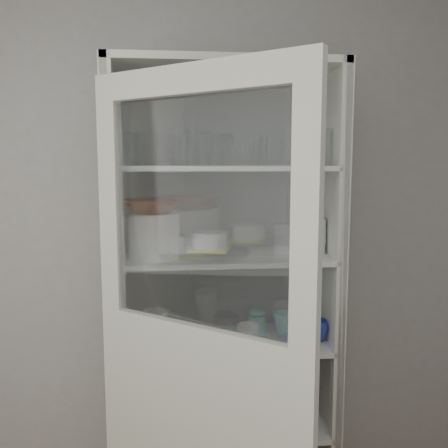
% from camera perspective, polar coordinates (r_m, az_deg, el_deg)
% --- Properties ---
extents(wall_back, '(3.60, 0.02, 2.60)m').
position_cam_1_polar(wall_back, '(2.37, -5.33, -1.76)').
color(wall_back, '#999691').
rests_on(wall_back, ground).
extents(pantry_cabinet, '(1.00, 0.45, 2.10)m').
position_cam_1_polar(pantry_cabinet, '(2.31, -0.15, -11.19)').
color(pantry_cabinet, silver).
rests_on(pantry_cabinet, floor).
extents(cupboard_door, '(0.74, 0.58, 2.00)m').
position_cam_1_polar(cupboard_door, '(1.80, -3.22, -18.94)').
color(cupboard_door, silver).
rests_on(cupboard_door, floor).
extents(tumbler_0, '(0.08, 0.08, 0.14)m').
position_cam_1_polar(tumbler_0, '(2.00, -10.37, 8.86)').
color(tumbler_0, silver).
rests_on(tumbler_0, shelf_glass).
extents(tumbler_1, '(0.08, 0.08, 0.13)m').
position_cam_1_polar(tumbler_1, '(2.01, -11.52, 8.79)').
color(tumbler_1, silver).
rests_on(tumbler_1, shelf_glass).
extents(tumbler_2, '(0.08, 0.08, 0.15)m').
position_cam_1_polar(tumbler_2, '(2.00, -5.37, 9.11)').
color(tumbler_2, silver).
rests_on(tumbler_2, shelf_glass).
extents(tumbler_3, '(0.06, 0.06, 0.13)m').
position_cam_1_polar(tumbler_3, '(2.00, -2.61, 8.84)').
color(tumbler_3, silver).
rests_on(tumbler_3, shelf_glass).
extents(tumbler_4, '(0.08, 0.08, 0.13)m').
position_cam_1_polar(tumbler_4, '(1.99, 4.33, 8.92)').
color(tumbler_4, silver).
rests_on(tumbler_4, shelf_glass).
extents(tumbler_5, '(0.09, 0.09, 0.13)m').
position_cam_1_polar(tumbler_5, '(2.00, 6.02, 8.84)').
color(tumbler_5, silver).
rests_on(tumbler_5, shelf_glass).
extents(tumbler_6, '(0.09, 0.09, 0.15)m').
position_cam_1_polar(tumbler_6, '(2.07, 11.93, 9.01)').
color(tumbler_6, silver).
rests_on(tumbler_6, shelf_glass).
extents(tumbler_7, '(0.09, 0.09, 0.14)m').
position_cam_1_polar(tumbler_7, '(2.14, -11.14, 8.77)').
color(tumbler_7, silver).
rests_on(tumbler_7, shelf_glass).
extents(tumbler_8, '(0.08, 0.08, 0.14)m').
position_cam_1_polar(tumbler_8, '(2.13, -10.81, 8.79)').
color(tumbler_8, silver).
rests_on(tumbler_8, shelf_glass).
extents(tumbler_9, '(0.10, 0.10, 0.15)m').
position_cam_1_polar(tumbler_9, '(2.14, -2.36, 9.08)').
color(tumbler_9, silver).
rests_on(tumbler_9, shelf_glass).
extents(tumbler_10, '(0.07, 0.07, 0.14)m').
position_cam_1_polar(tumbler_10, '(2.10, -0.96, 8.88)').
color(tumbler_10, silver).
rests_on(tumbler_10, shelf_glass).
extents(tumbler_11, '(0.08, 0.08, 0.14)m').
position_cam_1_polar(tumbler_11, '(2.13, 5.24, 8.90)').
color(tumbler_11, silver).
rests_on(tumbler_11, shelf_glass).
extents(goblet_0, '(0.08, 0.08, 0.18)m').
position_cam_1_polar(goblet_0, '(2.22, -5.18, 9.35)').
color(goblet_0, silver).
rests_on(goblet_0, shelf_glass).
extents(goblet_1, '(0.07, 0.07, 0.17)m').
position_cam_1_polar(goblet_1, '(2.23, 0.21, 9.18)').
color(goblet_1, silver).
rests_on(goblet_1, shelf_glass).
extents(goblet_2, '(0.07, 0.07, 0.16)m').
position_cam_1_polar(goblet_2, '(2.24, 0.07, 9.11)').
color(goblet_2, silver).
rests_on(goblet_2, shelf_glass).
extents(goblet_3, '(0.07, 0.07, 0.15)m').
position_cam_1_polar(goblet_3, '(2.25, 4.64, 8.96)').
color(goblet_3, silver).
rests_on(goblet_3, shelf_glass).
extents(plate_stack_front, '(0.23, 0.23, 0.13)m').
position_cam_1_polar(plate_stack_front, '(2.09, -8.36, -2.32)').
color(plate_stack_front, white).
rests_on(plate_stack_front, shelf_plates).
extents(plate_stack_back, '(0.19, 0.19, 0.07)m').
position_cam_1_polar(plate_stack_back, '(2.29, -7.09, -2.19)').
color(plate_stack_back, white).
rests_on(plate_stack_back, shelf_plates).
extents(cream_bowl, '(0.25, 0.25, 0.07)m').
position_cam_1_polar(cream_bowl, '(2.08, -8.41, 0.36)').
color(cream_bowl, silver).
rests_on(cream_bowl, plate_stack_front).
extents(terracotta_bowl, '(0.26, 0.26, 0.06)m').
position_cam_1_polar(terracotta_bowl, '(2.07, -8.44, 2.17)').
color(terracotta_bowl, maroon).
rests_on(terracotta_bowl, cream_bowl).
extents(glass_platter, '(0.46, 0.46, 0.02)m').
position_cam_1_polar(glass_platter, '(2.15, -1.67, -3.41)').
color(glass_platter, silver).
rests_on(glass_platter, shelf_plates).
extents(yellow_trivet, '(0.21, 0.21, 0.01)m').
position_cam_1_polar(yellow_trivet, '(2.15, -1.68, -2.99)').
color(yellow_trivet, '#F5F63D').
rests_on(yellow_trivet, glass_platter).
extents(white_ramekin, '(0.19, 0.19, 0.07)m').
position_cam_1_polar(white_ramekin, '(2.15, -1.68, -1.91)').
color(white_ramekin, white).
rests_on(white_ramekin, yellow_trivet).
extents(grey_bowl_stack, '(0.13, 0.13, 0.16)m').
position_cam_1_polar(grey_bowl_stack, '(2.21, 10.52, -1.41)').
color(grey_bowl_stack, silver).
rests_on(grey_bowl_stack, shelf_plates).
extents(mug_blue, '(0.13, 0.13, 0.10)m').
position_cam_1_polar(mug_blue, '(2.27, 10.78, -12.42)').
color(mug_blue, '#2037A0').
rests_on(mug_blue, shelf_mugs).
extents(mug_teal, '(0.15, 0.15, 0.11)m').
position_cam_1_polar(mug_teal, '(2.33, 7.32, -11.77)').
color(mug_teal, teal).
rests_on(mug_teal, shelf_mugs).
extents(mug_white, '(0.13, 0.13, 0.10)m').
position_cam_1_polar(mug_white, '(2.17, 2.92, -13.20)').
color(mug_white, white).
rests_on(mug_white, shelf_mugs).
extents(teal_jar, '(0.08, 0.08, 0.10)m').
position_cam_1_polar(teal_jar, '(2.34, 4.04, -11.71)').
color(teal_jar, teal).
rests_on(teal_jar, shelf_mugs).
extents(measuring_cups, '(0.10, 0.10, 0.04)m').
position_cam_1_polar(measuring_cups, '(2.19, -5.41, -13.89)').
color(measuring_cups, '#A8A9B8').
rests_on(measuring_cups, shelf_mugs).
extents(white_canister, '(0.15, 0.15, 0.14)m').
position_cam_1_polar(white_canister, '(2.25, -8.22, -11.98)').
color(white_canister, white).
rests_on(white_canister, shelf_mugs).
extents(cream_dish, '(0.26, 0.26, 0.08)m').
position_cam_1_polar(cream_dish, '(2.39, -2.95, -22.03)').
color(cream_dish, silver).
rests_on(cream_dish, shelf_bot).
extents(tin_box, '(0.21, 0.16, 0.06)m').
position_cam_1_polar(tin_box, '(2.45, 4.80, -21.59)').
color(tin_box, '#99999E').
rests_on(tin_box, shelf_bot).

